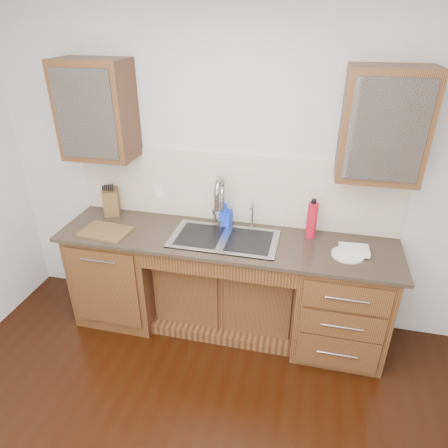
% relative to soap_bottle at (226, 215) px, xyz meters
% --- Properties ---
extents(wall_back, '(4.00, 0.10, 2.70)m').
position_rel_soap_bottle_xyz_m(wall_back, '(0.04, 0.16, 0.34)').
color(wall_back, silver).
rests_on(wall_back, ground).
extents(base_cabinet_left, '(0.70, 0.62, 0.88)m').
position_rel_soap_bottle_xyz_m(base_cabinet_left, '(-0.91, -0.20, -0.57)').
color(base_cabinet_left, '#593014').
rests_on(base_cabinet_left, ground).
extents(base_cabinet_center, '(1.20, 0.44, 0.70)m').
position_rel_soap_bottle_xyz_m(base_cabinet_center, '(0.04, -0.11, -0.66)').
color(base_cabinet_center, '#593014').
rests_on(base_cabinet_center, ground).
extents(base_cabinet_right, '(0.70, 0.62, 0.88)m').
position_rel_soap_bottle_xyz_m(base_cabinet_right, '(0.99, -0.20, -0.57)').
color(base_cabinet_right, '#593014').
rests_on(base_cabinet_right, ground).
extents(countertop, '(2.70, 0.65, 0.03)m').
position_rel_soap_bottle_xyz_m(countertop, '(0.04, -0.21, -0.12)').
color(countertop, '#84705B').
rests_on(countertop, base_cabinet_left).
extents(backsplash, '(2.70, 0.02, 0.59)m').
position_rel_soap_bottle_xyz_m(backsplash, '(0.04, 0.10, 0.19)').
color(backsplash, beige).
rests_on(backsplash, wall_back).
extents(sink, '(0.84, 0.46, 0.19)m').
position_rel_soap_bottle_xyz_m(sink, '(0.04, -0.23, -0.19)').
color(sink, '#9E9EA5').
rests_on(sink, countertop).
extents(faucet, '(0.04, 0.04, 0.40)m').
position_rel_soap_bottle_xyz_m(faucet, '(-0.03, 0.00, 0.10)').
color(faucet, '#999993').
rests_on(faucet, countertop).
extents(filter_tap, '(0.02, 0.02, 0.24)m').
position_rel_soap_bottle_xyz_m(filter_tap, '(0.22, 0.01, 0.02)').
color(filter_tap, '#999993').
rests_on(filter_tap, countertop).
extents(upper_cabinet_left, '(0.55, 0.34, 0.75)m').
position_rel_soap_bottle_xyz_m(upper_cabinet_left, '(-1.01, -0.06, 0.81)').
color(upper_cabinet_left, '#593014').
rests_on(upper_cabinet_left, wall_back).
extents(upper_cabinet_right, '(0.55, 0.34, 0.75)m').
position_rel_soap_bottle_xyz_m(upper_cabinet_right, '(1.09, -0.06, 0.81)').
color(upper_cabinet_right, '#593014').
rests_on(upper_cabinet_right, wall_back).
extents(outlet_left, '(0.08, 0.01, 0.12)m').
position_rel_soap_bottle_xyz_m(outlet_left, '(-0.61, 0.09, 0.11)').
color(outlet_left, white).
rests_on(outlet_left, backsplash).
extents(outlet_right, '(0.08, 0.01, 0.12)m').
position_rel_soap_bottle_xyz_m(outlet_right, '(0.69, 0.09, 0.11)').
color(outlet_right, white).
rests_on(outlet_right, backsplash).
extents(soap_bottle, '(0.10, 0.10, 0.20)m').
position_rel_soap_bottle_xyz_m(soap_bottle, '(0.00, 0.00, 0.00)').
color(soap_bottle, blue).
rests_on(soap_bottle, countertop).
extents(water_bottle, '(0.08, 0.08, 0.30)m').
position_rel_soap_bottle_xyz_m(water_bottle, '(0.70, -0.04, 0.05)').
color(water_bottle, red).
rests_on(water_bottle, countertop).
extents(plate, '(0.26, 0.26, 0.01)m').
position_rel_soap_bottle_xyz_m(plate, '(0.98, -0.26, -0.09)').
color(plate, silver).
rests_on(plate, countertop).
extents(dish_towel, '(0.22, 0.16, 0.03)m').
position_rel_soap_bottle_xyz_m(dish_towel, '(1.02, -0.22, -0.07)').
color(dish_towel, white).
rests_on(dish_towel, plate).
extents(knife_block, '(0.19, 0.24, 0.23)m').
position_rel_soap_bottle_xyz_m(knife_block, '(-1.04, 0.02, 0.01)').
color(knife_block, brown).
rests_on(knife_block, countertop).
extents(cutting_board, '(0.41, 0.30, 0.02)m').
position_rel_soap_bottle_xyz_m(cutting_board, '(-0.92, -0.34, -0.09)').
color(cutting_board, brown).
rests_on(cutting_board, countertop).
extents(cup_left_a, '(0.13, 0.13, 0.10)m').
position_rel_soap_bottle_xyz_m(cup_left_a, '(-1.09, -0.06, 0.76)').
color(cup_left_a, white).
rests_on(cup_left_a, upper_cabinet_left).
extents(cup_left_b, '(0.11, 0.11, 0.09)m').
position_rel_soap_bottle_xyz_m(cup_left_b, '(-0.95, -0.06, 0.76)').
color(cup_left_b, silver).
rests_on(cup_left_b, upper_cabinet_left).
extents(cup_right_a, '(0.13, 0.13, 0.09)m').
position_rel_soap_bottle_xyz_m(cup_right_a, '(1.04, -0.06, 0.76)').
color(cup_right_a, silver).
rests_on(cup_right_a, upper_cabinet_right).
extents(cup_right_b, '(0.11, 0.11, 0.09)m').
position_rel_soap_bottle_xyz_m(cup_right_b, '(1.24, -0.06, 0.76)').
color(cup_right_b, silver).
rests_on(cup_right_b, upper_cabinet_right).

